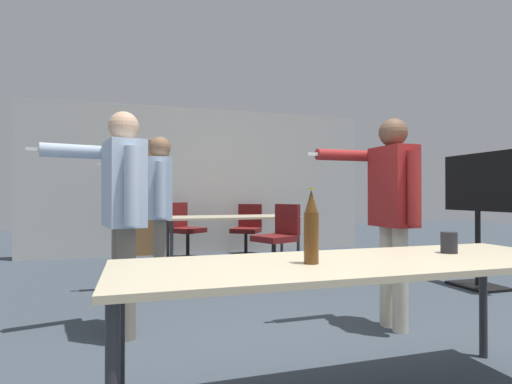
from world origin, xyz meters
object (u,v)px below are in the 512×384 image
at_px(person_far_watching, 158,200).
at_px(office_chair_far_right, 247,232).
at_px(person_center_tall, 122,201).
at_px(tv_screen, 478,207).
at_px(office_chair_far_left, 185,232).
at_px(beer_bottle, 311,228).
at_px(drink_cup, 449,243).
at_px(person_near_casual, 392,200).
at_px(office_chair_mid_tucked, 278,241).

height_order(person_far_watching, office_chair_far_right, person_far_watching).
bearing_deg(person_center_tall, tv_screen, -96.07).
bearing_deg(office_chair_far_right, office_chair_far_left, 36.47).
distance_m(person_center_tall, beer_bottle, 1.73).
xyz_separation_m(tv_screen, beer_bottle, (-3.01, -1.94, -0.02)).
distance_m(office_chair_far_left, drink_cup, 5.05).
relative_size(tv_screen, drink_cup, 13.14).
bearing_deg(office_chair_far_right, beer_bottle, 110.34).
xyz_separation_m(person_far_watching, drink_cup, (1.46, -2.51, -0.22)).
height_order(tv_screen, beer_bottle, tv_screen).
relative_size(person_center_tall, office_chair_far_right, 1.89).
bearing_deg(office_chair_far_left, drink_cup, 63.26).
relative_size(person_near_casual, office_chair_far_right, 1.86).
xyz_separation_m(tv_screen, office_chair_far_right, (-1.90, 3.18, -0.52)).
bearing_deg(office_chair_mid_tucked, person_near_casual, 158.43).
xyz_separation_m(office_chair_far_left, beer_bottle, (0.01, -5.05, 0.47)).
height_order(office_chair_mid_tucked, drink_cup, office_chair_mid_tucked).
xyz_separation_m(office_chair_far_right, office_chair_far_left, (-1.12, -0.08, 0.03)).
height_order(person_center_tall, beer_bottle, person_center_tall).
relative_size(person_center_tall, office_chair_far_left, 1.82).
xyz_separation_m(tv_screen, drink_cup, (-2.12, -1.85, -0.13)).
distance_m(person_center_tall, drink_cup, 2.27).
bearing_deg(person_far_watching, office_chair_far_left, -11.67).
bearing_deg(office_chair_far_left, person_far_watching, 40.04).
bearing_deg(drink_cup, office_chair_far_right, 87.50).
distance_m(person_center_tall, person_far_watching, 1.19).
xyz_separation_m(person_center_tall, office_chair_far_right, (2.01, 3.65, -0.61)).
bearing_deg(person_far_watching, person_near_casual, -131.59).
height_order(tv_screen, office_chair_mid_tucked, tv_screen).
distance_m(office_chair_far_left, office_chair_mid_tucked, 1.99).
relative_size(office_chair_far_left, drink_cup, 7.95).
xyz_separation_m(person_far_watching, beer_bottle, (0.57, -2.61, -0.11)).
distance_m(office_chair_far_right, office_chair_mid_tucked, 1.76).
bearing_deg(office_chair_mid_tucked, office_chair_far_left, 7.95).
height_order(person_near_casual, office_chair_far_left, person_near_casual).
bearing_deg(office_chair_far_right, drink_cup, 120.06).
bearing_deg(person_near_casual, office_chair_far_left, 14.72).
bearing_deg(person_center_tall, office_chair_far_left, -27.02).
relative_size(person_far_watching, beer_bottle, 4.69).
bearing_deg(tv_screen, person_center_tall, -83.10).
relative_size(person_far_watching, office_chair_mid_tucked, 1.79).
relative_size(person_far_watching, office_chair_far_right, 1.87).
height_order(office_chair_far_right, office_chair_mid_tucked, office_chair_mid_tucked).
height_order(person_near_casual, office_chair_far_right, person_near_casual).
height_order(tv_screen, drink_cup, tv_screen).
xyz_separation_m(tv_screen, office_chair_mid_tucked, (-1.95, 1.42, -0.49)).
relative_size(person_center_tall, beer_bottle, 4.74).
distance_m(office_chair_far_right, drink_cup, 5.05).
xyz_separation_m(tv_screen, person_near_casual, (-1.84, -0.94, 0.09)).
bearing_deg(drink_cup, tv_screen, 41.16).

